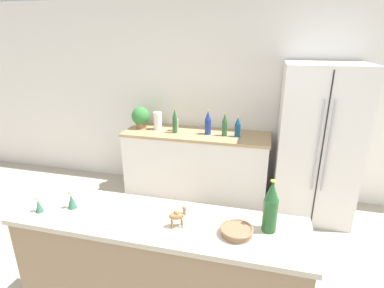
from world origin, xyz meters
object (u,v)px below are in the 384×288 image
fruit_bowl (237,231)px  back_bottle_3 (238,127)px  refrigerator (316,143)px  camel_figurine (177,215)px  back_bottle_2 (175,121)px  back_bottle_4 (208,123)px  wise_man_figurine_blue (72,200)px  wise_man_figurine_crimson (39,205)px  paper_towel_roll (158,121)px  back_bottle_1 (225,125)px  potted_plant (141,117)px  wine_bottle (271,207)px  back_bottle_0 (176,122)px

fruit_bowl → back_bottle_3: bearing=95.8°
refrigerator → camel_figurine: refrigerator is taller
back_bottle_2 → fruit_bowl: bearing=-63.7°
back_bottle_4 → wise_man_figurine_blue: 2.14m
wise_man_figurine_crimson → refrigerator: bearing=46.6°
paper_towel_roll → back_bottle_4: back_bottle_4 is taller
back_bottle_2 → wise_man_figurine_crimson: back_bottle_2 is taller
back_bottle_1 → back_bottle_4: back_bottle_4 is taller
potted_plant → paper_towel_roll: 0.25m
fruit_bowl → wise_man_figurine_blue: bearing=178.9°
refrigerator → wine_bottle: bearing=-105.2°
potted_plant → wise_man_figurine_crimson: 2.24m
refrigerator → paper_towel_roll: bearing=177.0°
wine_bottle → back_bottle_0: bearing=120.5°
potted_plant → back_bottle_0: bearing=-0.6°
back_bottle_2 → camel_figurine: size_ratio=2.32×
paper_towel_roll → back_bottle_3: 1.07m
back_bottle_0 → fruit_bowl: (1.04, -2.15, -0.01)m
potted_plant → back_bottle_4: 0.94m
wine_bottle → wise_man_figurine_crimson: 1.48m
back_bottle_0 → back_bottle_4: back_bottle_4 is taller
wine_bottle → wise_man_figurine_blue: wine_bottle is taller
potted_plant → wise_man_figurine_blue: 2.18m
back_bottle_1 → wine_bottle: bearing=-74.4°
fruit_bowl → wise_man_figurine_blue: size_ratio=1.39×
camel_figurine → back_bottle_3: bearing=86.1°
back_bottle_0 → wise_man_figurine_crimson: 2.24m
potted_plant → fruit_bowl: bearing=-54.7°
wise_man_figurine_crimson → wine_bottle: bearing=6.3°
wine_bottle → camel_figurine: wine_bottle is taller
back_bottle_3 → wise_man_figurine_blue: 2.25m
wise_man_figurine_blue → back_bottle_4: bearing=76.0°
refrigerator → back_bottle_2: (-1.73, 0.02, 0.14)m
fruit_bowl → wise_man_figurine_blue: (-1.11, 0.02, 0.03)m
wise_man_figurine_blue → paper_towel_roll: bearing=94.7°
back_bottle_1 → wise_man_figurine_crimson: (-0.91, -2.16, -0.01)m
wine_bottle → wise_man_figurine_crimson: (-1.47, -0.16, -0.11)m
paper_towel_roll → wise_man_figurine_blue: size_ratio=1.67×
camel_figurine → fruit_bowl: bearing=1.5°
paper_towel_roll → camel_figurine: size_ratio=1.71×
back_bottle_1 → wine_bottle: wine_bottle is taller
paper_towel_roll → back_bottle_1: (0.91, -0.06, 0.02)m
back_bottle_0 → back_bottle_2: back_bottle_2 is taller
back_bottle_4 → wise_man_figurine_blue: (-0.52, -2.08, -0.01)m
refrigerator → back_bottle_4: (-1.30, 0.06, 0.14)m
back_bottle_1 → back_bottle_3: size_ratio=1.16×
back_bottle_0 → back_bottle_3: (0.82, -0.06, 0.01)m
paper_towel_roll → back_bottle_3: (1.07, -0.05, 0.00)m
potted_plant → wine_bottle: (1.71, -2.07, 0.08)m
back_bottle_2 → potted_plant: bearing=169.3°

